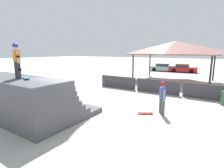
{
  "coord_description": "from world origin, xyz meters",
  "views": [
    {
      "loc": [
        6.02,
        -5.85,
        3.24
      ],
      "look_at": [
        -0.08,
        3.67,
        1.11
      ],
      "focal_mm": 28.0,
      "sensor_mm": 36.0,
      "label": 1
    }
  ],
  "objects": [
    {
      "name": "parked_car_silver",
      "position": [
        -2.35,
        22.72,
        0.6
      ],
      "size": [
        4.42,
        2.14,
        1.27
      ],
      "rotation": [
        0.0,
        0.0,
        0.11
      ],
      "color": "#A8AAAF",
      "rests_on": "ground"
    },
    {
      "name": "parked_car_red",
      "position": [
        0.68,
        22.89,
        0.6
      ],
      "size": [
        4.25,
        2.15,
        1.27
      ],
      "rotation": [
        0.0,
        0.0,
        0.11
      ],
      "color": "red",
      "rests_on": "ground"
    },
    {
      "name": "ground_plane",
      "position": [
        0.0,
        0.0,
        0.0
      ],
      "size": [
        160.0,
        160.0,
        0.0
      ],
      "primitive_type": "plane",
      "color": "#ADA8A0"
    },
    {
      "name": "skater_on_deck",
      "position": [
        -1.8,
        -1.55,
        2.92
      ],
      "size": [
        0.68,
        0.32,
        1.58
      ],
      "rotation": [
        0.0,
        0.0,
        -0.27
      ],
      "color": "#2D2D33",
      "rests_on": "quarter_pipe_ramp"
    },
    {
      "name": "barrier_fence",
      "position": [
        1.8,
        7.29,
        0.53
      ],
      "size": [
        10.53,
        0.12,
        1.05
      ],
      "color": "#3D3D42",
      "rests_on": "ground"
    },
    {
      "name": "pavilion_shelter",
      "position": [
        1.43,
        13.78,
        3.57
      ],
      "size": [
        8.67,
        5.96,
        4.3
      ],
      "color": "#2D2D33",
      "rests_on": "ground"
    },
    {
      "name": "skateboard_on_deck",
      "position": [
        -1.31,
        -1.47,
        2.07
      ],
      "size": [
        0.78,
        0.49,
        0.09
      ],
      "rotation": [
        0.0,
        0.0,
        -0.41
      ],
      "color": "red",
      "rests_on": "quarter_pipe_ramp"
    },
    {
      "name": "skateboard_on_ground",
      "position": [
        2.82,
        2.39,
        0.06
      ],
      "size": [
        0.77,
        0.57,
        0.09
      ],
      "rotation": [
        0.0,
        0.0,
        0.54
      ],
      "color": "silver",
      "rests_on": "ground"
    },
    {
      "name": "quarter_pipe_ramp",
      "position": [
        -2.28,
        -1.16,
        0.88
      ],
      "size": [
        5.95,
        3.99,
        2.01
      ],
      "color": "#4C4C51",
      "rests_on": "ground"
    },
    {
      "name": "bystander_walking",
      "position": [
        3.51,
        2.87,
        1.01
      ],
      "size": [
        0.44,
        0.63,
        1.72
      ],
      "rotation": [
        0.0,
        0.0,
        2.12
      ],
      "color": "#4C4C51",
      "rests_on": "ground"
    }
  ]
}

